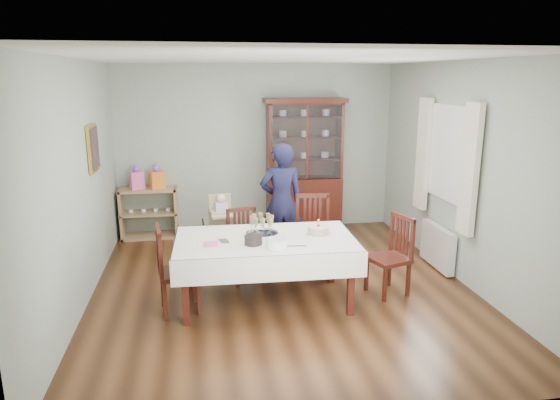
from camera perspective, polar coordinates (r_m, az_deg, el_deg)
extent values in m
plane|color=#593319|center=(6.19, 0.22, -9.93)|extent=(5.00, 5.00, 0.00)
plane|color=#9EAA99|center=(8.22, -2.70, 5.84)|extent=(4.50, 0.00, 4.50)
plane|color=#9EAA99|center=(5.85, -22.07, 1.51)|extent=(0.00, 5.00, 5.00)
plane|color=#9EAA99|center=(6.54, 20.09, 2.91)|extent=(0.00, 5.00, 5.00)
plane|color=white|center=(5.67, 0.24, 15.91)|extent=(5.00, 5.00, 0.00)
cube|color=#451911|center=(5.57, -1.69, -4.77)|extent=(1.93, 1.11, 0.06)
cube|color=silver|center=(5.55, -1.69, -4.43)|extent=(2.04, 1.22, 0.01)
cube|color=#451911|center=(8.28, 2.72, -0.45)|extent=(1.20, 0.45, 0.90)
cube|color=white|center=(7.90, 3.10, 6.61)|extent=(1.12, 0.01, 1.16)
cube|color=#451911|center=(8.03, 2.86, 11.31)|extent=(1.30, 0.48, 0.07)
cube|color=tan|center=(8.28, -14.55, -3.99)|extent=(0.90, 0.38, 0.04)
cube|color=tan|center=(8.18, -14.71, -1.45)|extent=(0.90, 0.38, 0.03)
cube|color=tan|center=(8.09, -14.87, 1.15)|extent=(0.90, 0.38, 0.04)
cube|color=tan|center=(8.23, -17.62, -1.56)|extent=(0.04, 0.38, 0.80)
cube|color=tan|center=(8.15, -11.77, -1.34)|extent=(0.04, 0.38, 0.80)
cube|color=gold|center=(6.56, -20.59, 5.57)|extent=(0.04, 0.48, 0.58)
cube|color=white|center=(6.75, 18.78, 5.06)|extent=(0.04, 1.02, 1.22)
cube|color=silver|center=(6.20, 20.87, 3.23)|extent=(0.07, 0.30, 1.55)
cube|color=silver|center=(7.28, 16.03, 5.07)|extent=(0.07, 0.30, 1.55)
cube|color=white|center=(7.01, 17.55, -5.08)|extent=(0.10, 0.80, 0.55)
cube|color=#451911|center=(6.26, -3.88, -5.62)|extent=(0.48, 0.48, 0.05)
cube|color=#451911|center=(6.35, -4.43, -2.99)|extent=(0.38, 0.12, 0.48)
cube|color=#451911|center=(6.41, 3.94, -4.59)|extent=(0.50, 0.50, 0.05)
cube|color=#451911|center=(6.52, 3.72, -1.65)|extent=(0.44, 0.08, 0.55)
cube|color=#451911|center=(5.55, -11.41, -8.17)|extent=(0.49, 0.49, 0.05)
cube|color=#451911|center=(5.44, -13.61, -5.74)|extent=(0.10, 0.42, 0.51)
cube|color=#451911|center=(6.01, 12.24, -6.61)|extent=(0.53, 0.53, 0.05)
cube|color=#451911|center=(6.04, 13.77, -3.99)|extent=(0.16, 0.39, 0.50)
imported|color=black|center=(6.85, 0.16, -0.27)|extent=(0.61, 0.40, 1.65)
cube|color=tan|center=(6.92, -6.69, -2.08)|extent=(0.35, 0.32, 0.22)
cube|color=tan|center=(6.88, -6.74, -0.61)|extent=(0.32, 0.10, 0.26)
cube|color=tan|center=(6.90, -6.71, -1.49)|extent=(0.35, 0.19, 0.03)
cube|color=silver|center=(6.88, -6.73, -0.90)|extent=(0.18, 0.15, 0.17)
sphere|color=beige|center=(6.85, -6.76, 0.14)|extent=(0.14, 0.14, 0.14)
cylinder|color=silver|center=(5.68, -2.06, -3.89)|extent=(0.37, 0.37, 0.01)
torus|color=silver|center=(5.68, -2.07, -3.79)|extent=(0.37, 0.37, 0.01)
cylinder|color=white|center=(5.67, 4.39, -3.94)|extent=(0.27, 0.27, 0.02)
cylinder|color=brown|center=(5.66, 4.40, -3.47)|extent=(0.24, 0.24, 0.09)
cylinder|color=silver|center=(5.64, 4.41, -3.04)|extent=(0.24, 0.24, 0.01)
cylinder|color=#F24C4C|center=(5.63, 4.42, -2.64)|extent=(0.01, 0.01, 0.07)
sphere|color=yellow|center=(5.62, 4.42, -2.27)|extent=(0.02, 0.02, 0.02)
cylinder|color=black|center=(5.35, -3.07, -4.59)|extent=(0.26, 0.26, 0.09)
cylinder|color=white|center=(5.24, -0.37, -4.96)|extent=(0.25, 0.25, 0.09)
cube|color=#FF5DB0|center=(5.38, -7.83, -5.02)|extent=(0.15, 0.15, 0.02)
cube|color=silver|center=(5.28, 1.46, -5.29)|extent=(0.29, 0.05, 0.01)
cube|color=#FF5DB0|center=(8.05, -16.01, 2.17)|extent=(0.24, 0.20, 0.28)
sphere|color=#E533B2|center=(8.02, -16.10, 3.45)|extent=(0.11, 0.11, 0.11)
cube|color=orange|center=(8.02, -13.86, 2.25)|extent=(0.25, 0.22, 0.27)
sphere|color=#E533B2|center=(7.99, -13.94, 3.58)|extent=(0.13, 0.13, 0.13)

